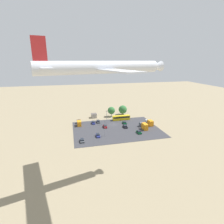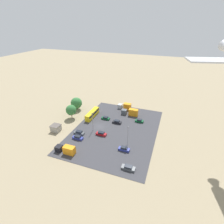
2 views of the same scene
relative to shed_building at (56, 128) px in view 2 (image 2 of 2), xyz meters
name	(u,v)px [view 2 (image 2 of 2)]	position (x,y,z in m)	size (l,w,h in m)	color
ground_plane	(100,127)	(-10.08, 17.19, -1.47)	(400.00, 400.00, 0.00)	gray
parking_lot_surface	(116,130)	(-10.08, 25.34, -1.43)	(50.67, 36.63, 0.08)	#38383D
shed_building	(56,128)	(0.00, 0.00, 0.00)	(3.85, 4.03, 2.92)	#9E998E
bus	(92,114)	(-17.52, 9.80, 0.30)	(11.90, 2.52, 3.14)	gold
parked_car_0	(124,149)	(2.37, 33.10, -0.71)	(1.76, 4.42, 1.63)	navy
parked_car_1	(117,122)	(-15.84, 23.94, -0.74)	(1.96, 4.36, 1.55)	black
parked_car_2	(128,168)	(11.10, 37.24, -0.79)	(1.99, 4.68, 1.44)	#4C5156
parked_car_3	(101,134)	(-3.93, 20.73, -0.72)	(1.76, 4.69, 1.60)	maroon
parked_car_4	(78,138)	(2.15, 12.55, -0.71)	(1.80, 4.62, 1.63)	navy
parked_car_5	(79,133)	(-1.31, 11.23, -0.76)	(1.86, 4.69, 1.51)	#4C5156
parked_car_6	(106,118)	(-17.49, 17.30, -0.80)	(1.94, 4.17, 1.42)	#0C4723
parked_car_7	(139,121)	(-20.80, 34.00, -0.76)	(1.96, 4.10, 1.51)	#0C4723
parked_truck_0	(125,106)	(-32.27, 23.26, 0.18)	(2.57, 7.36, 3.42)	#ADB2B7
parked_truck_1	(131,112)	(-26.30, 28.06, 0.24)	(2.42, 8.72, 3.57)	#4C5156
parked_truck_2	(66,150)	(11.20, 12.93, 0.02)	(2.38, 8.07, 3.08)	black
tree_near_shed	(71,110)	(-12.79, 0.39, 3.07)	(5.32, 5.32, 7.20)	brown
tree_apron_mid	(76,103)	(-22.22, -2.19, 2.48)	(6.23, 6.23, 7.07)	brown
light_pole_lot_centre	(128,135)	(-1.44, 33.33, 3.37)	(0.90, 0.28, 8.65)	gray
light_pole_lot_edge	(93,121)	(-6.14, 15.70, 3.47)	(0.90, 0.28, 8.86)	gray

